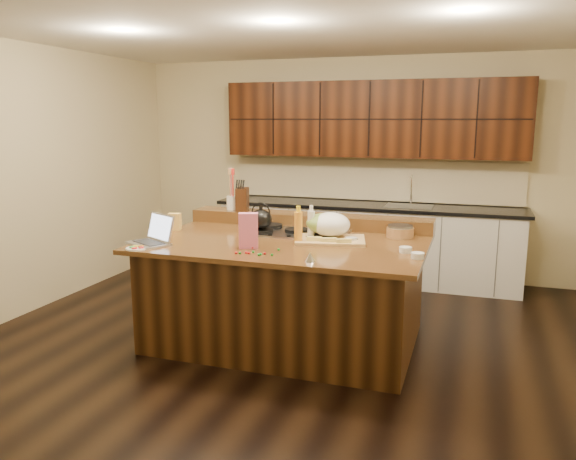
% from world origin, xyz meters
% --- Properties ---
extents(room, '(5.52, 5.02, 2.72)m').
position_xyz_m(room, '(0.00, 0.00, 1.35)').
color(room, black).
rests_on(room, ground).
extents(island, '(2.40, 1.60, 0.92)m').
position_xyz_m(island, '(0.00, 0.00, 0.46)').
color(island, black).
rests_on(island, ground).
extents(back_ledge, '(2.40, 0.30, 0.12)m').
position_xyz_m(back_ledge, '(0.00, 0.70, 0.98)').
color(back_ledge, black).
rests_on(back_ledge, island).
extents(cooktop, '(0.92, 0.52, 0.05)m').
position_xyz_m(cooktop, '(0.00, 0.30, 0.94)').
color(cooktop, gray).
rests_on(cooktop, island).
extents(back_counter, '(3.70, 0.66, 2.40)m').
position_xyz_m(back_counter, '(0.30, 2.23, 0.98)').
color(back_counter, silver).
rests_on(back_counter, ground).
extents(kettle, '(0.25, 0.25, 0.18)m').
position_xyz_m(kettle, '(-0.30, 0.17, 1.06)').
color(kettle, black).
rests_on(kettle, cooktop).
extents(green_bowl, '(0.42, 0.42, 0.18)m').
position_xyz_m(green_bowl, '(0.30, 0.17, 1.05)').
color(green_bowl, olive).
rests_on(green_bowl, cooktop).
extents(laptop, '(0.45, 0.41, 0.25)m').
position_xyz_m(laptop, '(-1.01, -0.48, 0.99)').
color(laptop, '#B7B7BC').
rests_on(laptop, island).
extents(oil_bottle, '(0.08, 0.08, 0.27)m').
position_xyz_m(oil_bottle, '(0.14, -0.09, 1.06)').
color(oil_bottle, orange).
rests_on(oil_bottle, island).
extents(vinegar_bottle, '(0.07, 0.07, 0.25)m').
position_xyz_m(vinegar_bottle, '(0.19, 0.10, 1.04)').
color(vinegar_bottle, silver).
rests_on(vinegar_bottle, island).
extents(wooden_tray, '(0.66, 0.54, 0.24)m').
position_xyz_m(wooden_tray, '(0.36, 0.14, 1.03)').
color(wooden_tray, tan).
rests_on(wooden_tray, island).
extents(ramekin_a, '(0.13, 0.13, 0.04)m').
position_xyz_m(ramekin_a, '(1.15, -0.30, 0.94)').
color(ramekin_a, white).
rests_on(ramekin_a, island).
extents(ramekin_b, '(0.11, 0.11, 0.04)m').
position_xyz_m(ramekin_b, '(1.04, -0.14, 0.94)').
color(ramekin_b, white).
rests_on(ramekin_b, island).
extents(ramekin_c, '(0.12, 0.12, 0.04)m').
position_xyz_m(ramekin_c, '(0.56, 0.08, 0.94)').
color(ramekin_c, white).
rests_on(ramekin_c, island).
extents(strainer_bowl, '(0.26, 0.26, 0.09)m').
position_xyz_m(strainer_bowl, '(0.92, 0.43, 0.97)').
color(strainer_bowl, '#996B3F').
rests_on(strainer_bowl, island).
extents(kitchen_timer, '(0.08, 0.08, 0.07)m').
position_xyz_m(kitchen_timer, '(0.41, -0.65, 0.96)').
color(kitchen_timer, silver).
rests_on(kitchen_timer, island).
extents(pink_bag, '(0.17, 0.13, 0.29)m').
position_xyz_m(pink_bag, '(-0.19, -0.39, 1.06)').
color(pink_bag, pink).
rests_on(pink_bag, island).
extents(candy_plate, '(0.24, 0.24, 0.01)m').
position_xyz_m(candy_plate, '(-1.03, -0.71, 0.93)').
color(candy_plate, white).
rests_on(candy_plate, island).
extents(package_box, '(0.13, 0.10, 0.16)m').
position_xyz_m(package_box, '(-1.15, 0.10, 1.00)').
color(package_box, '#F2C255').
rests_on(package_box, island).
extents(utensil_crock, '(0.13, 0.13, 0.14)m').
position_xyz_m(utensil_crock, '(-0.82, 0.70, 1.11)').
color(utensil_crock, white).
rests_on(utensil_crock, back_ledge).
extents(knife_block, '(0.16, 0.21, 0.23)m').
position_xyz_m(knife_block, '(-0.71, 0.70, 1.15)').
color(knife_block, black).
rests_on(knife_block, back_ledge).
extents(gumdrop_0, '(0.02, 0.02, 0.02)m').
position_xyz_m(gumdrop_0, '(0.01, -0.55, 0.93)').
color(gumdrop_0, red).
rests_on(gumdrop_0, island).
extents(gumdrop_1, '(0.02, 0.02, 0.02)m').
position_xyz_m(gumdrop_1, '(-0.09, -0.54, 0.93)').
color(gumdrop_1, '#198C26').
rests_on(gumdrop_1, island).
extents(gumdrop_2, '(0.02, 0.02, 0.02)m').
position_xyz_m(gumdrop_2, '(-0.23, -0.42, 0.93)').
color(gumdrop_2, red).
rests_on(gumdrop_2, island).
extents(gumdrop_3, '(0.02, 0.02, 0.02)m').
position_xyz_m(gumdrop_3, '(-0.02, -0.61, 0.93)').
color(gumdrop_3, '#198C26').
rests_on(gumdrop_3, island).
extents(gumdrop_4, '(0.02, 0.02, 0.02)m').
position_xyz_m(gumdrop_4, '(-0.11, -0.58, 0.93)').
color(gumdrop_4, red).
rests_on(gumdrop_4, island).
extents(gumdrop_5, '(0.02, 0.02, 0.02)m').
position_xyz_m(gumdrop_5, '(-0.01, -0.59, 0.93)').
color(gumdrop_5, '#198C26').
rests_on(gumdrop_5, island).
extents(gumdrop_6, '(0.02, 0.02, 0.02)m').
position_xyz_m(gumdrop_6, '(-0.25, -0.42, 0.93)').
color(gumdrop_6, red).
rests_on(gumdrop_6, island).
extents(gumdrop_7, '(0.02, 0.02, 0.02)m').
position_xyz_m(gumdrop_7, '(0.08, -0.58, 0.93)').
color(gumdrop_7, '#198C26').
rests_on(gumdrop_7, island).
extents(gumdrop_8, '(0.02, 0.02, 0.02)m').
position_xyz_m(gumdrop_8, '(-0.15, -0.41, 0.93)').
color(gumdrop_8, red).
rests_on(gumdrop_8, island).
extents(gumdrop_9, '(0.02, 0.02, 0.02)m').
position_xyz_m(gumdrop_9, '(0.07, -0.40, 0.93)').
color(gumdrop_9, '#198C26').
rests_on(gumdrop_9, island).
extents(gumdrop_10, '(0.02, 0.02, 0.02)m').
position_xyz_m(gumdrop_10, '(-0.13, -0.58, 0.93)').
color(gumdrop_10, red).
rests_on(gumdrop_10, island).
extents(gumdrop_11, '(0.02, 0.02, 0.02)m').
position_xyz_m(gumdrop_11, '(-0.17, -0.60, 0.93)').
color(gumdrop_11, '#198C26').
rests_on(gumdrop_11, island).
extents(gumdrop_12, '(0.02, 0.02, 0.02)m').
position_xyz_m(gumdrop_12, '(-0.21, -0.61, 0.93)').
color(gumdrop_12, red).
rests_on(gumdrop_12, island).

